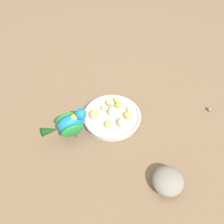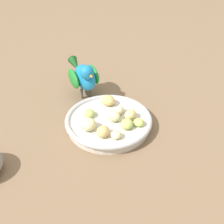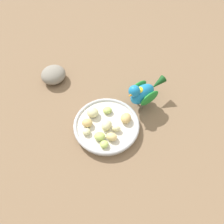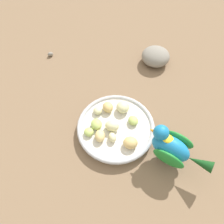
# 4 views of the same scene
# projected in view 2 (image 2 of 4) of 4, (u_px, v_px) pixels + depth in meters

# --- Properties ---
(ground_plane) EXTENTS (4.00, 4.00, 0.00)m
(ground_plane) POSITION_uv_depth(u_px,v_px,m) (97.00, 126.00, 0.77)
(ground_plane) COLOR #7A6047
(feeding_bowl) EXTENTS (0.22, 0.22, 0.03)m
(feeding_bowl) POSITION_uv_depth(u_px,v_px,m) (109.00, 122.00, 0.76)
(feeding_bowl) COLOR beige
(feeding_bowl) RESTS_ON ground_plane
(apple_piece_0) EXTENTS (0.04, 0.04, 0.02)m
(apple_piece_0) POSITION_uv_depth(u_px,v_px,m) (89.00, 113.00, 0.77)
(apple_piece_0) COLOR #B2CC66
(apple_piece_0) RESTS_ON feeding_bowl
(apple_piece_1) EXTENTS (0.05, 0.05, 0.03)m
(apple_piece_1) POSITION_uv_depth(u_px,v_px,m) (113.00, 116.00, 0.75)
(apple_piece_1) COLOR beige
(apple_piece_1) RESTS_ON feeding_bowl
(apple_piece_2) EXTENTS (0.04, 0.04, 0.02)m
(apple_piece_2) POSITION_uv_depth(u_px,v_px,m) (130.00, 115.00, 0.76)
(apple_piece_2) COLOR #E5C67F
(apple_piece_2) RESTS_ON feeding_bowl
(apple_piece_3) EXTENTS (0.03, 0.03, 0.02)m
(apple_piece_3) POSITION_uv_depth(u_px,v_px,m) (139.00, 122.00, 0.74)
(apple_piece_3) COLOR #B2CC66
(apple_piece_3) RESTS_ON feeding_bowl
(apple_piece_4) EXTENTS (0.03, 0.03, 0.02)m
(apple_piece_4) POSITION_uv_depth(u_px,v_px,m) (120.00, 110.00, 0.78)
(apple_piece_4) COLOR beige
(apple_piece_4) RESTS_ON feeding_bowl
(apple_piece_5) EXTENTS (0.05, 0.05, 0.03)m
(apple_piece_5) POSITION_uv_depth(u_px,v_px,m) (88.00, 124.00, 0.72)
(apple_piece_5) COLOR beige
(apple_piece_5) RESTS_ON feeding_bowl
(apple_piece_6) EXTENTS (0.04, 0.05, 0.02)m
(apple_piece_6) POSITION_uv_depth(u_px,v_px,m) (127.00, 124.00, 0.73)
(apple_piece_6) COLOR #B2CC66
(apple_piece_6) RESTS_ON feeding_bowl
(apple_piece_7) EXTENTS (0.03, 0.03, 0.02)m
(apple_piece_7) POSITION_uv_depth(u_px,v_px,m) (116.00, 135.00, 0.70)
(apple_piece_7) COLOR beige
(apple_piece_7) RESTS_ON feeding_bowl
(apple_piece_8) EXTENTS (0.04, 0.05, 0.03)m
(apple_piece_8) POSITION_uv_depth(u_px,v_px,m) (104.00, 131.00, 0.70)
(apple_piece_8) COLOR tan
(apple_piece_8) RESTS_ON feeding_bowl
(apple_piece_9) EXTENTS (0.05, 0.05, 0.03)m
(apple_piece_9) POSITION_uv_depth(u_px,v_px,m) (108.00, 100.00, 0.81)
(apple_piece_9) COLOR tan
(apple_piece_9) RESTS_ON feeding_bowl
(parrot) EXTENTS (0.09, 0.17, 0.12)m
(parrot) POSITION_uv_depth(u_px,v_px,m) (84.00, 76.00, 0.85)
(parrot) COLOR #59544C
(parrot) RESTS_ON ground_plane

